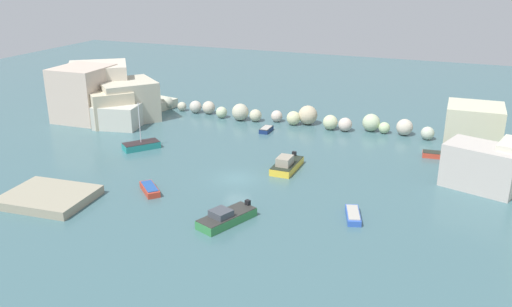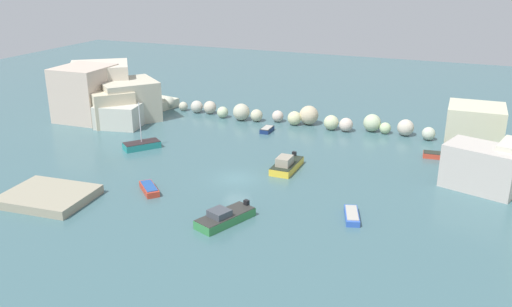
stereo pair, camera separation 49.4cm
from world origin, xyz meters
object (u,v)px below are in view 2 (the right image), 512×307
Objects in this scene: moored_boat_1 at (225,217)px; moored_boat_5 at (267,129)px; moored_boat_3 at (438,155)px; moored_boat_6 at (352,215)px; moored_boat_2 at (142,145)px; stone_dock at (48,196)px; moored_boat_0 at (286,165)px; moored_boat_4 at (149,189)px.

moored_boat_5 is at bearing -144.99° from moored_boat_1.
moored_boat_6 is (-5.66, -18.95, -0.03)m from moored_boat_3.
moored_boat_1 is at bearing -90.13° from moored_boat_2.
moored_boat_0 is at bearing 41.38° from stone_dock.
moored_boat_2 reaches higher than stone_dock.
stone_dock is at bearing -141.01° from moored_boat_2.
moored_boat_4 is at bearing -146.01° from moored_boat_3.
moored_boat_6 is at bearing 138.11° from moored_boat_1.
moored_boat_2 reaches higher than moored_boat_5.
moored_boat_3 is at bearing 168.49° from moored_boat_1.
moored_boat_1 is 1.75× the size of moored_boat_4.
moored_boat_3 is at bearing 82.67° from moored_boat_4.
stone_dock reaches higher than moored_boat_4.
moored_boat_4 is 0.91× the size of moored_boat_6.
moored_boat_0 reaches higher than stone_dock.
moored_boat_0 is 13.80m from moored_boat_1.
stone_dock is at bearing -48.20° from moored_boat_0.
moored_boat_1 is at bearing 99.64° from moored_boat_6.
stone_dock is 28.25m from moored_boat_6.
moored_boat_2 is (-17.65, 13.80, -0.07)m from moored_boat_1.
moored_boat_0 is 2.05× the size of moored_boat_5.
stone_dock is 42.08m from moored_boat_3.
moored_boat_2 reaches higher than moored_boat_0.
moored_boat_2 is (-0.30, 16.01, 0.01)m from stone_dock.
stone_dock is 2.15× the size of moored_boat_6.
moored_boat_5 is at bearing 68.19° from stone_dock.
moored_boat_0 is at bearing -161.67° from moored_boat_1.
moored_boat_4 reaches higher than moored_boat_6.
moored_boat_1 is 28.58m from moored_boat_3.
moored_boat_5 is (-6.12, 25.82, -0.19)m from moored_boat_1.
moored_boat_3 is at bearing 124.77° from moored_boat_0.
moored_boat_4 is at bearing -105.32° from moored_boat_2.
moored_boat_1 is at bearing 25.32° from moored_boat_4.
stone_dock is 1.35× the size of moored_boat_1.
moored_boat_1 is 1.02× the size of moored_boat_2.
moored_boat_4 is (7.67, 5.34, -0.10)m from stone_dock.
moored_boat_3 is (15.64, 23.92, -0.19)m from moored_boat_1.
moored_boat_4 is (7.98, -10.67, -0.11)m from moored_boat_2.
moored_boat_2 reaches higher than moored_boat_3.
moored_boat_0 reaches higher than moored_boat_1.
moored_boat_5 is (-6.93, 12.04, -0.28)m from moored_boat_0.
stone_dock is 1.38× the size of moored_boat_2.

